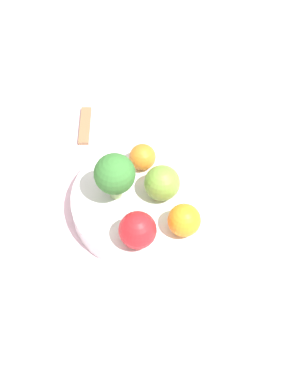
% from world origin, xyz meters
% --- Properties ---
extents(ground_plane, '(6.00, 6.00, 0.00)m').
position_xyz_m(ground_plane, '(0.00, 0.00, 0.00)').
color(ground_plane, gray).
extents(table_surface, '(1.20, 1.20, 0.02)m').
position_xyz_m(table_surface, '(0.00, 0.00, 0.01)').
color(table_surface, silver).
rests_on(table_surface, ground_plane).
extents(bowl, '(0.20, 0.20, 0.03)m').
position_xyz_m(bowl, '(0.00, 0.00, 0.03)').
color(bowl, white).
rests_on(bowl, table_surface).
extents(broccoli, '(0.05, 0.05, 0.07)m').
position_xyz_m(broccoli, '(0.01, 0.04, 0.10)').
color(broccoli, '#99C17A').
rests_on(broccoli, bowl).
extents(apple_red, '(0.05, 0.05, 0.05)m').
position_xyz_m(apple_red, '(-0.07, 0.02, 0.07)').
color(apple_red, red).
rests_on(apple_red, bowl).
extents(apple_green, '(0.05, 0.05, 0.05)m').
position_xyz_m(apple_green, '(0.00, -0.02, 0.07)').
color(apple_green, olive).
rests_on(apple_green, bowl).
extents(orange_front, '(0.04, 0.04, 0.04)m').
position_xyz_m(orange_front, '(0.05, -0.01, 0.07)').
color(orange_front, orange).
rests_on(orange_front, bowl).
extents(orange_back, '(0.04, 0.04, 0.04)m').
position_xyz_m(orange_back, '(-0.06, -0.04, 0.07)').
color(orange_back, orange).
rests_on(orange_back, bowl).
extents(spoon, '(0.08, 0.03, 0.01)m').
position_xyz_m(spoon, '(0.17, 0.06, 0.02)').
color(spoon, olive).
rests_on(spoon, table_surface).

